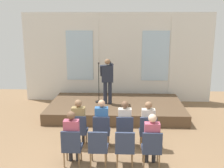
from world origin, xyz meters
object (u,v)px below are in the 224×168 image
chair_r1_c3 (152,147)px  audience_r1_c3 (152,137)px  speaker (107,78)px  chair_r1_c0 (72,145)px  audience_r1_c0 (72,135)px  chair_r0_c3 (148,130)px  chair_r1_c1 (98,146)px  audience_r0_c2 (125,121)px  chair_r0_c1 (102,129)px  chair_r1_c2 (125,146)px  chair_r0_c0 (79,129)px  audience_r0_c0 (79,120)px  audience_r0_c3 (148,122)px  audience_r0_c1 (102,121)px  chair_r0_c2 (125,130)px  mic_stand (99,94)px

chair_r1_c3 → audience_r1_c3: audience_r1_c3 is taller
speaker → chair_r1_c0: (-0.64, -3.86, -0.87)m
audience_r1_c0 → chair_r0_c3: bearing=26.2°
speaker → chair_r1_c3: (1.28, -3.86, -0.87)m
chair_r0_c3 → chair_r1_c1: same height
audience_r0_c2 → chair_r1_c3: bearing=-59.9°
chair_r0_c1 → chair_r1_c2: (0.64, -1.02, 0.00)m
chair_r0_c0 → audience_r0_c0: 0.24m
chair_r1_c0 → audience_r1_c3: size_ratio=0.70×
chair_r0_c0 → audience_r0_c3: 1.93m
chair_r0_c0 → audience_r0_c1: bearing=7.0°
chair_r1_c2 → audience_r0_c2: bearing=90.0°
audience_r1_c0 → chair_r1_c1: bearing=-7.0°
chair_r0_c2 → audience_r0_c0: bearing=176.5°
audience_r0_c0 → mic_stand: bearing=84.2°
chair_r0_c3 → audience_r1_c3: audience_r1_c3 is taller
audience_r0_c0 → audience_r1_c3: (1.92, -1.02, -0.01)m
chair_r0_c3 → audience_r1_c3: (0.00, -0.94, 0.21)m
audience_r0_c0 → audience_r0_c2: size_ratio=1.02×
chair_r1_c3 → mic_stand: bearing=112.0°
chair_r0_c1 → chair_r1_c0: size_ratio=1.00×
chair_r1_c1 → audience_r0_c3: bearing=40.8°
mic_stand → chair_r1_c0: 4.03m
audience_r0_c2 → chair_r1_c0: (-1.28, -1.10, -0.21)m
audience_r0_c0 → chair_r1_c1: (0.64, -1.10, -0.22)m
mic_stand → audience_r1_c3: size_ratio=1.16×
chair_r1_c2 → chair_r1_c3: same height
audience_r1_c0 → audience_r0_c3: bearing=28.1°
chair_r0_c0 → audience_r1_c0: (0.00, -0.94, 0.23)m
chair_r0_c1 → chair_r1_c3: bearing=-38.6°
audience_r0_c0 → audience_r0_c2: bearing=0.1°
chair_r0_c0 → audience_r0_c2: (1.28, 0.08, 0.21)m
chair_r0_c2 → audience_r1_c0: audience_r1_c0 is taller
chair_r0_c0 → speaker: bearing=77.3°
audience_r1_c3 → chair_r0_c3: bearing=90.0°
mic_stand → chair_r0_c2: size_ratio=1.65×
chair_r0_c0 → chair_r1_c3: bearing=-28.0°
chair_r1_c2 → chair_r0_c1: bearing=122.0°
audience_r0_c1 → chair_r0_c3: 1.30m
speaker → chair_r0_c1: (0.00, -2.83, -0.87)m
speaker → audience_r1_c0: speaker is taller
audience_r0_c1 → chair_r1_c1: size_ratio=1.46×
audience_r0_c0 → chair_r0_c1: size_ratio=1.46×
chair_r1_c0 → audience_r1_c3: audience_r1_c3 is taller
mic_stand → chair_r1_c1: bearing=-85.1°
chair_r0_c3 → chair_r1_c0: size_ratio=1.00×
audience_r0_c1 → audience_r0_c3: 1.28m
audience_r0_c2 → audience_r0_c3: (0.64, 0.00, -0.00)m
chair_r0_c0 → audience_r0_c1: audience_r0_c1 is taller
audience_r0_c2 → chair_r1_c2: (0.00, -1.10, -0.21)m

